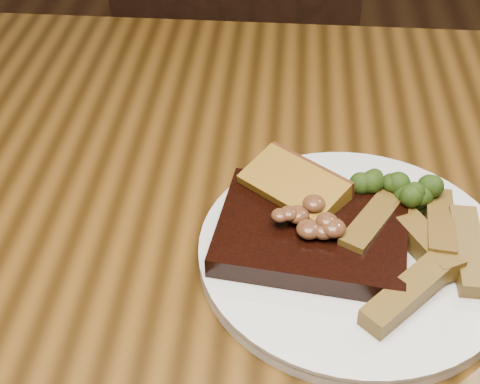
{
  "coord_description": "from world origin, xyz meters",
  "views": [
    {
      "loc": [
        0.03,
        -0.48,
        1.21
      ],
      "look_at": [
        -0.01,
        0.02,
        0.78
      ],
      "focal_mm": 50.0,
      "sensor_mm": 36.0,
      "label": 1
    }
  ],
  "objects_px": {
    "chair_far": "(246,69)",
    "plate": "(353,254)",
    "garlic_bread": "(293,202)",
    "potato_wedges": "(430,258)",
    "dining_table": "(250,290)",
    "steak": "(312,233)"
  },
  "relations": [
    {
      "from": "chair_far",
      "to": "plate",
      "type": "xyz_separation_m",
      "value": [
        0.16,
        -0.75,
        0.24
      ]
    },
    {
      "from": "garlic_bread",
      "to": "potato_wedges",
      "type": "xyz_separation_m",
      "value": [
        0.12,
        -0.07,
        0.0
      ]
    },
    {
      "from": "chair_far",
      "to": "dining_table",
      "type": "bearing_deg",
      "value": 102.55
    },
    {
      "from": "potato_wedges",
      "to": "steak",
      "type": "bearing_deg",
      "value": 167.94
    },
    {
      "from": "dining_table",
      "to": "chair_far",
      "type": "bearing_deg",
      "value": 94.5
    },
    {
      "from": "plate",
      "to": "steak",
      "type": "distance_m",
      "value": 0.04
    },
    {
      "from": "plate",
      "to": "garlic_bread",
      "type": "height_order",
      "value": "garlic_bread"
    },
    {
      "from": "steak",
      "to": "chair_far",
      "type": "bearing_deg",
      "value": 105.89
    },
    {
      "from": "steak",
      "to": "garlic_bread",
      "type": "height_order",
      "value": "steak"
    },
    {
      "from": "dining_table",
      "to": "garlic_bread",
      "type": "distance_m",
      "value": 0.12
    },
    {
      "from": "chair_far",
      "to": "plate",
      "type": "bearing_deg",
      "value": 109.76
    },
    {
      "from": "chair_far",
      "to": "steak",
      "type": "bearing_deg",
      "value": 106.83
    },
    {
      "from": "steak",
      "to": "plate",
      "type": "bearing_deg",
      "value": -0.05
    },
    {
      "from": "steak",
      "to": "potato_wedges",
      "type": "xyz_separation_m",
      "value": [
        0.11,
        -0.02,
        -0.0
      ]
    },
    {
      "from": "chair_far",
      "to": "steak",
      "type": "relative_size",
      "value": 5.38
    },
    {
      "from": "chair_far",
      "to": "garlic_bread",
      "type": "xyz_separation_m",
      "value": [
        0.1,
        -0.7,
        0.26
      ]
    },
    {
      "from": "plate",
      "to": "steak",
      "type": "bearing_deg",
      "value": 172.84
    },
    {
      "from": "potato_wedges",
      "to": "dining_table",
      "type": "bearing_deg",
      "value": 162.89
    },
    {
      "from": "dining_table",
      "to": "potato_wedges",
      "type": "relative_size",
      "value": 12.9
    },
    {
      "from": "garlic_bread",
      "to": "potato_wedges",
      "type": "relative_size",
      "value": 0.8
    },
    {
      "from": "steak",
      "to": "potato_wedges",
      "type": "height_order",
      "value": "steak"
    },
    {
      "from": "dining_table",
      "to": "garlic_bread",
      "type": "xyz_separation_m",
      "value": [
        0.04,
        0.02,
        0.12
      ]
    }
  ]
}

